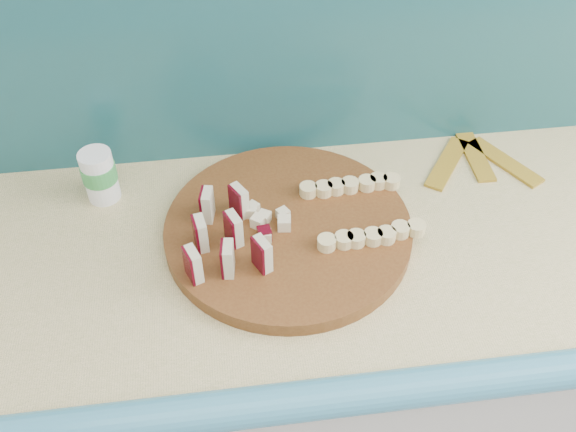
% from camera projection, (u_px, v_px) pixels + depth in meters
% --- Properties ---
extents(kitchen_counter, '(2.20, 0.63, 0.91)m').
position_uv_depth(kitchen_counter, '(472.00, 361.00, 1.50)').
color(kitchen_counter, beige).
rests_on(kitchen_counter, ground).
extents(backsplash, '(2.20, 0.02, 0.50)m').
position_uv_depth(backsplash, '(496.00, 25.00, 1.21)').
color(backsplash, teal).
rests_on(backsplash, kitchen_counter).
extents(cutting_board, '(0.47, 0.47, 0.03)m').
position_uv_depth(cutting_board, '(288.00, 229.00, 1.16)').
color(cutting_board, '#4E2810').
rests_on(cutting_board, kitchen_counter).
extents(apple_wedges, '(0.14, 0.18, 0.06)m').
position_uv_depth(apple_wedges, '(223.00, 234.00, 1.09)').
color(apple_wedges, beige).
rests_on(apple_wedges, cutting_board).
extents(apple_chunks, '(0.06, 0.07, 0.02)m').
position_uv_depth(apple_chunks, '(273.00, 222.00, 1.13)').
color(apple_chunks, beige).
rests_on(apple_chunks, cutting_board).
extents(banana_slices, '(0.20, 0.18, 0.02)m').
position_uv_depth(banana_slices, '(361.00, 209.00, 1.16)').
color(banana_slices, '#D9C384').
rests_on(banana_slices, cutting_board).
extents(canister, '(0.07, 0.07, 0.11)m').
position_uv_depth(canister, '(99.00, 175.00, 1.20)').
color(canister, white).
rests_on(canister, kitchen_counter).
extents(banana_peel, '(0.24, 0.20, 0.01)m').
position_uv_depth(banana_peel, '(475.00, 160.00, 1.31)').
color(banana_peel, '#B39522').
rests_on(banana_peel, kitchen_counter).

